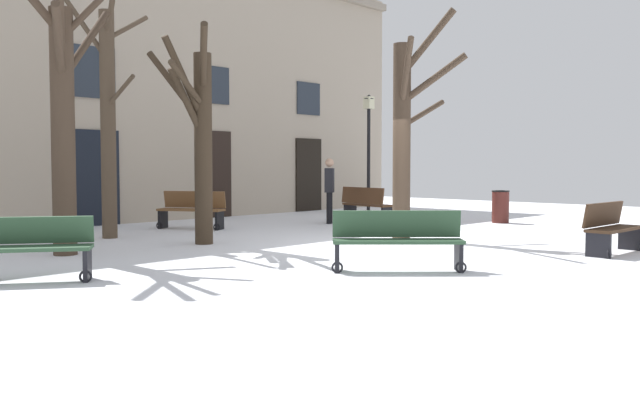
{
  "coord_description": "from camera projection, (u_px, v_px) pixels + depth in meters",
  "views": [
    {
      "loc": [
        -9.91,
        -7.91,
        1.54
      ],
      "look_at": [
        0.0,
        1.58,
        0.82
      ],
      "focal_mm": 37.08,
      "sensor_mm": 36.0,
      "label": 1
    }
  ],
  "objects": [
    {
      "name": "bench_facing_shops",
      "position": [
        612.0,
        228.0,
        11.58
      ],
      "size": [
        1.59,
        0.53,
        0.9
      ],
      "rotation": [
        0.0,
        0.0,
        6.26
      ],
      "color": "#3D2819",
      "rests_on": "ground"
    },
    {
      "name": "streetlamp",
      "position": [
        369.0,
        142.0,
        19.61
      ],
      "size": [
        0.3,
        0.3,
        3.65
      ],
      "color": "black",
      "rests_on": "ground"
    },
    {
      "name": "tree_right_of_center",
      "position": [
        108.0,
        115.0,
        13.89
      ],
      "size": [
        1.57,
        2.03,
        5.38
      ],
      "color": "#4C3D2D",
      "rests_on": "ground"
    },
    {
      "name": "ground_plane",
      "position": [
        379.0,
        246.0,
        12.69
      ],
      "size": [
        31.97,
        31.97,
        0.0
      ],
      "primitive_type": "plane",
      "color": "white"
    },
    {
      "name": "bench_near_center_tree",
      "position": [
        32.0,
        248.0,
        8.77
      ],
      "size": [
        1.54,
        1.29,
        0.86
      ],
      "rotation": [
        0.0,
        0.0,
        5.67
      ],
      "color": "#2D4C33",
      "rests_on": "ground"
    },
    {
      "name": "bench_by_litter_bin",
      "position": [
        397.0,
        239.0,
        9.67
      ],
      "size": [
        1.63,
        1.67,
        0.88
      ],
      "rotation": [
        0.0,
        0.0,
        5.48
      ],
      "color": "#2D4C33",
      "rests_on": "ground"
    },
    {
      "name": "tree_left_of_center",
      "position": [
        200.0,
        135.0,
        12.79
      ],
      "size": [
        1.35,
        2.26,
        4.04
      ],
      "color": "#382B1E",
      "rests_on": "ground"
    },
    {
      "name": "tree_near_facade",
      "position": [
        63.0,
        114.0,
        11.24
      ],
      "size": [
        2.45,
        2.19,
        4.98
      ],
      "color": "#423326",
      "rests_on": "ground"
    },
    {
      "name": "bench_back_to_back_left",
      "position": [
        367.0,
        204.0,
        18.05
      ],
      "size": [
        0.76,
        1.75,
        0.95
      ],
      "rotation": [
        0.0,
        0.0,
        1.41
      ],
      "color": "#51331E",
      "rests_on": "ground"
    },
    {
      "name": "litter_bin",
      "position": [
        500.0,
        207.0,
        17.74
      ],
      "size": [
        0.48,
        0.48,
        0.87
      ],
      "color": "#4C1E19",
      "rests_on": "ground"
    },
    {
      "name": "building_facade",
      "position": [
        149.0,
        79.0,
        18.06
      ],
      "size": [
        19.98,
        0.6,
        7.72
      ],
      "color": "tan",
      "rests_on": "ground"
    },
    {
      "name": "bench_far_corner",
      "position": [
        192.0,
        209.0,
        16.06
      ],
      "size": [
        1.21,
        1.67,
        0.92
      ],
      "rotation": [
        0.0,
        0.0,
        5.21
      ],
      "color": "brown",
      "rests_on": "ground"
    },
    {
      "name": "person_crossing_plaza",
      "position": [
        329.0,
        187.0,
        17.49
      ],
      "size": [
        0.44,
        0.4,
        1.73
      ],
      "rotation": [
        0.0,
        0.0,
        3.77
      ],
      "color": "black",
      "rests_on": "ground"
    },
    {
      "name": "tree_foreground",
      "position": [
        405.0,
        131.0,
        13.82
      ],
      "size": [
        2.22,
        1.47,
        4.71
      ],
      "color": "#423326",
      "rests_on": "ground"
    }
  ]
}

